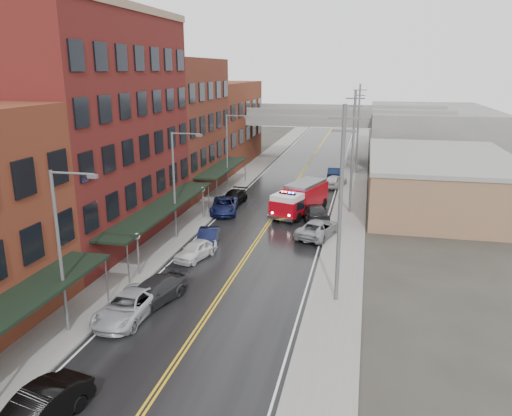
# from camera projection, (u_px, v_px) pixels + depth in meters

# --- Properties ---
(road) EXTENTS (11.00, 160.00, 0.02)m
(road) POSITION_uv_depth(u_px,v_px,m) (269.00, 223.00, 46.46)
(road) COLOR black
(road) RESTS_ON ground
(sidewalk_left) EXTENTS (3.00, 160.00, 0.15)m
(sidewalk_left) POSITION_uv_depth(u_px,v_px,m) (194.00, 217.00, 47.97)
(sidewalk_left) COLOR slate
(sidewalk_left) RESTS_ON ground
(sidewalk_right) EXTENTS (3.00, 160.00, 0.15)m
(sidewalk_right) POSITION_uv_depth(u_px,v_px,m) (348.00, 228.00, 44.90)
(sidewalk_right) COLOR slate
(sidewalk_right) RESTS_ON ground
(curb_left) EXTENTS (0.30, 160.00, 0.15)m
(curb_left) POSITION_uv_depth(u_px,v_px,m) (211.00, 219.00, 47.63)
(curb_left) COLOR gray
(curb_left) RESTS_ON ground
(curb_right) EXTENTS (0.30, 160.00, 0.15)m
(curb_right) POSITION_uv_depth(u_px,v_px,m) (330.00, 226.00, 45.25)
(curb_right) COLOR gray
(curb_right) RESTS_ON ground
(brick_building_b) EXTENTS (9.00, 20.00, 18.00)m
(brick_building_b) POSITION_uv_depth(u_px,v_px,m) (91.00, 131.00, 40.26)
(brick_building_b) COLOR maroon
(brick_building_b) RESTS_ON ground
(brick_building_c) EXTENTS (9.00, 15.00, 15.00)m
(brick_building_c) POSITION_uv_depth(u_px,v_px,m) (173.00, 127.00, 57.11)
(brick_building_c) COLOR #5B221B
(brick_building_c) RESTS_ON ground
(brick_building_far) EXTENTS (9.00, 20.00, 12.00)m
(brick_building_far) POSITION_uv_depth(u_px,v_px,m) (218.00, 124.00, 73.96)
(brick_building_far) COLOR brown
(brick_building_far) RESTS_ON ground
(tan_building) EXTENTS (14.00, 22.00, 5.00)m
(tan_building) POSITION_uv_depth(u_px,v_px,m) (438.00, 182.00, 51.82)
(tan_building) COLOR #8D674C
(tan_building) RESTS_ON ground
(right_far_block) EXTENTS (18.00, 30.00, 8.00)m
(right_far_block) POSITION_uv_depth(u_px,v_px,m) (429.00, 133.00, 79.19)
(right_far_block) COLOR slate
(right_far_block) RESTS_ON ground
(awning_1) EXTENTS (2.60, 18.00, 3.09)m
(awning_1) POSITION_uv_depth(u_px,v_px,m) (162.00, 207.00, 40.65)
(awning_1) COLOR black
(awning_1) RESTS_ON ground
(awning_2) EXTENTS (2.60, 13.00, 3.09)m
(awning_2) POSITION_uv_depth(u_px,v_px,m) (223.00, 167.00, 57.10)
(awning_2) COLOR black
(awning_2) RESTS_ON ground
(globe_lamp_1) EXTENTS (0.44, 0.44, 3.12)m
(globe_lamp_1) POSITION_uv_depth(u_px,v_px,m) (137.00, 244.00, 34.03)
(globe_lamp_1) COLOR #59595B
(globe_lamp_1) RESTS_ON ground
(globe_lamp_2) EXTENTS (0.44, 0.44, 3.12)m
(globe_lamp_2) POSITION_uv_depth(u_px,v_px,m) (203.00, 195.00, 47.18)
(globe_lamp_2) COLOR #59595B
(globe_lamp_2) RESTS_ON ground
(street_lamp_0) EXTENTS (2.64, 0.22, 9.00)m
(street_lamp_0) POSITION_uv_depth(u_px,v_px,m) (63.00, 243.00, 25.76)
(street_lamp_0) COLOR #59595B
(street_lamp_0) RESTS_ON ground
(street_lamp_1) EXTENTS (2.64, 0.22, 9.00)m
(street_lamp_1) POSITION_uv_depth(u_px,v_px,m) (177.00, 179.00, 40.80)
(street_lamp_1) COLOR #59595B
(street_lamp_1) RESTS_ON ground
(street_lamp_2) EXTENTS (2.64, 0.22, 9.00)m
(street_lamp_2) POSITION_uv_depth(u_px,v_px,m) (229.00, 149.00, 55.84)
(street_lamp_2) COLOR #59595B
(street_lamp_2) RESTS_ON ground
(utility_pole_0) EXTENTS (1.80, 0.24, 12.00)m
(utility_pole_0) POSITION_uv_depth(u_px,v_px,m) (340.00, 203.00, 29.15)
(utility_pole_0) COLOR #59595B
(utility_pole_0) RESTS_ON ground
(utility_pole_1) EXTENTS (1.80, 0.24, 12.00)m
(utility_pole_1) POSITION_uv_depth(u_px,v_px,m) (353.00, 150.00, 47.95)
(utility_pole_1) COLOR #59595B
(utility_pole_1) RESTS_ON ground
(utility_pole_2) EXTENTS (1.80, 0.24, 12.00)m
(utility_pole_2) POSITION_uv_depth(u_px,v_px,m) (358.00, 127.00, 66.75)
(utility_pole_2) COLOR #59595B
(utility_pole_2) RESTS_ON ground
(overpass) EXTENTS (40.00, 10.00, 7.50)m
(overpass) POSITION_uv_depth(u_px,v_px,m) (310.00, 123.00, 74.93)
(overpass) COLOR slate
(overpass) RESTS_ON ground
(fire_truck) EXTENTS (5.14, 8.56, 2.98)m
(fire_truck) POSITION_uv_depth(u_px,v_px,m) (300.00, 198.00, 49.09)
(fire_truck) COLOR #A10711
(fire_truck) RESTS_ON ground
(parked_car_left_1) EXTENTS (2.60, 5.09, 1.60)m
(parked_car_left_1) POSITION_uv_depth(u_px,v_px,m) (37.00, 412.00, 19.70)
(parked_car_left_1) COLOR black
(parked_car_left_1) RESTS_ON ground
(parked_car_left_2) EXTENTS (2.66, 5.42, 1.48)m
(parked_car_left_2) POSITION_uv_depth(u_px,v_px,m) (128.00, 306.00, 28.56)
(parked_car_left_2) COLOR #B0B3B8
(parked_car_left_2) RESTS_ON ground
(parked_car_left_3) EXTENTS (3.44, 5.48, 1.48)m
(parked_car_left_3) POSITION_uv_depth(u_px,v_px,m) (154.00, 292.00, 30.42)
(parked_car_left_3) COLOR #28282B
(parked_car_left_3) RESTS_ON ground
(parked_car_left_4) EXTENTS (2.68, 4.35, 1.38)m
(parked_car_left_4) POSITION_uv_depth(u_px,v_px,m) (196.00, 250.00, 37.61)
(parked_car_left_4) COLOR silver
(parked_car_left_4) RESTS_ON ground
(parked_car_left_5) EXTENTS (2.21, 4.49, 1.42)m
(parked_car_left_5) POSITION_uv_depth(u_px,v_px,m) (208.00, 238.00, 40.26)
(parked_car_left_5) COLOR black
(parked_car_left_5) RESTS_ON ground
(parked_car_left_6) EXTENTS (3.50, 5.81, 1.51)m
(parked_car_left_6) POSITION_uv_depth(u_px,v_px,m) (224.00, 206.00, 49.57)
(parked_car_left_6) COLOR #121946
(parked_car_left_6) RESTS_ON ground
(parked_car_left_7) EXTENTS (2.40, 5.04, 1.42)m
(parked_car_left_7) POSITION_uv_depth(u_px,v_px,m) (233.00, 198.00, 52.82)
(parked_car_left_7) COLOR black
(parked_car_left_7) RESTS_ON ground
(parked_car_right_0) EXTENTS (3.94, 5.99, 1.53)m
(parked_car_right_0) POSITION_uv_depth(u_px,v_px,m) (318.00, 228.00, 42.49)
(parked_car_right_0) COLOR gray
(parked_car_right_0) RESTS_ON ground
(parked_car_right_1) EXTENTS (3.63, 5.92, 1.60)m
(parked_car_right_1) POSITION_uv_depth(u_px,v_px,m) (315.00, 213.00, 47.00)
(parked_car_right_1) COLOR black
(parked_car_right_1) RESTS_ON ground
(parked_car_right_2) EXTENTS (3.05, 4.81, 1.53)m
(parked_car_right_2) POSITION_uv_depth(u_px,v_px,m) (335.00, 181.00, 60.43)
(parked_car_right_2) COLOR silver
(parked_car_right_2) RESTS_ON ground
(parked_car_right_3) EXTENTS (1.75, 4.65, 1.51)m
(parked_car_right_3) POSITION_uv_depth(u_px,v_px,m) (334.00, 173.00, 65.22)
(parked_car_right_3) COLOR black
(parked_car_right_3) RESTS_ON ground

